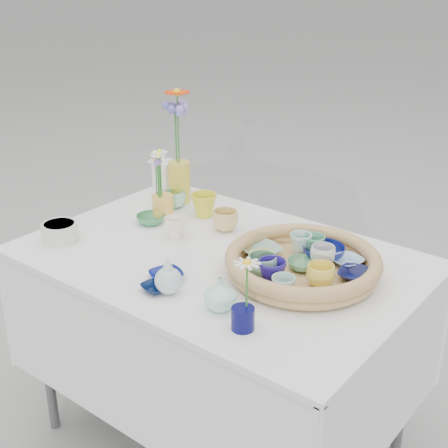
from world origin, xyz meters
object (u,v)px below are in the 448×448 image
Objects in this scene: wicker_tray at (303,264)px; bud_vase_seafoam at (220,293)px; display_table at (221,439)px; tall_vase_yellow at (179,182)px.

bud_vase_seafoam reaches higher than wicker_tray.
display_table is at bearing 128.75° from bud_vase_seafoam.
wicker_tray reaches higher than display_table.
tall_vase_yellow is (-0.42, 0.28, 0.85)m from display_table.
wicker_tray is (0.28, 0.05, 0.80)m from display_table.
wicker_tray is 0.31m from bud_vase_seafoam.
display_table is at bearing -33.11° from tall_vase_yellow.
tall_vase_yellow reaches higher than display_table.
bud_vase_seafoam is (-0.08, -0.31, 0.01)m from wicker_tray.
display_table is 0.99m from tall_vase_yellow.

